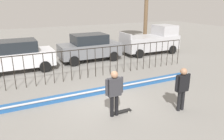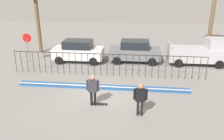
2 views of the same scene
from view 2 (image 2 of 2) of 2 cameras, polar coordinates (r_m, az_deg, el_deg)
The scene contains 10 objects.
ground_plane at distance 13.53m, azimuth -3.20°, elevation -6.71°, with size 60.00×60.00×0.00m, color gray.
bowl_coping_ledge at distance 14.48m, azimuth -2.48°, elevation -4.29°, with size 11.00×0.40×0.27m.
perimeter_fence at distance 16.25m, azimuth -1.31°, elevation 1.98°, with size 14.04×0.04×1.67m.
skateboarder at distance 12.15m, azimuth -4.89°, elevation -4.47°, with size 0.71×0.27×1.77m.
skateboard at distance 12.59m, azimuth -3.10°, elevation -8.58°, with size 0.80×0.20×0.07m.
camera_operator at distance 11.26m, azimuth 7.21°, elevation -6.75°, with size 0.70×0.26×1.74m.
parked_car_white at distance 19.74m, azimuth -8.54°, elevation 4.85°, with size 4.30×2.12×1.90m.
parked_car_gray at distance 19.54m, azimuth 5.80°, elevation 4.81°, with size 4.30×2.12×1.90m.
pickup_truck at distance 20.14m, azimuth 21.41°, elevation 4.16°, with size 4.70×2.12×2.24m.
stop_sign at distance 20.58m, azimuth -20.64°, elevation 6.25°, with size 0.76×0.07×2.50m.
Camera 2 is at (2.08, -11.90, 6.11)m, focal length 36.02 mm.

